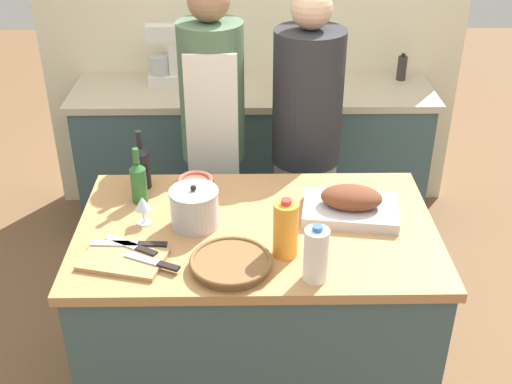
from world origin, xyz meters
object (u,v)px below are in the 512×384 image
Objects in this scene: knife_bread at (133,246)px; person_cook_guest at (306,138)px; knife_chef at (131,244)px; condiment_bottle_tall at (284,79)px; stand_mixer at (163,60)px; juice_jug at (286,229)px; knife_paring at (154,262)px; condiment_bottle_short at (402,68)px; stock_pot at (194,208)px; mixing_bowl at (195,184)px; wicker_basket at (231,263)px; wine_bottle_green at (142,165)px; cutting_board at (123,260)px; wine_bottle_dark at (139,181)px; roasting_pan at (351,205)px; milk_jug at (316,255)px; person_cook_aproned at (213,132)px; wine_glass_left at (143,205)px.

person_cook_guest reaches higher than knife_bread.
condiment_bottle_tall reaches higher than knife_chef.
stand_mixer is at bearing 123.93° from person_cook_guest.
knife_bread is 0.60× the size of stand_mixer.
stand_mixer is at bearing 109.95° from juice_jug.
knife_chef is 1.37× the size of knife_paring.
condiment_bottle_short is at bearing 51.59° from knife_chef.
stock_pot is 1.21× the size of mixing_bowl.
wicker_basket reaches higher than knife_chef.
wine_bottle_green is 1.25× the size of knife_bread.
knife_paring is at bearing -49.59° from knife_chef.
cutting_board is 0.44m from wine_bottle_dark.
mixing_bowl is 0.48m from knife_chef.
juice_jug is 1.43× the size of condiment_bottle_short.
roasting_pan is 0.25× the size of person_cook_guest.
person_cook_guest is at bearing 86.81° from milk_jug.
wine_bottle_dark reaches higher than knife_chef.
wine_glass_left is at bearing -108.80° from person_cook_aproned.
person_cook_guest is at bearing 57.31° from stock_pot.
wine_bottle_dark is (-0.23, -0.08, 0.06)m from mixing_bowl.
knife_paring is at bearing 172.30° from milk_jug.
person_cook_guest reaches higher than condiment_bottle_short.
stand_mixer is (-0.04, 1.76, 0.16)m from cutting_board.
knife_bread is at bearing -114.47° from mixing_bowl.
knife_bread is at bearing -141.59° from stock_pot.
juice_jug reaches higher than roasting_pan.
knife_bread is (-0.09, 0.10, -0.00)m from knife_paring.
juice_jug is (0.34, -0.20, 0.03)m from stock_pot.
mixing_bowl is at bearing -97.45° from person_cook_aproned.
juice_jug is (0.59, 0.04, 0.10)m from cutting_board.
stand_mixer is (-0.04, 1.33, 0.07)m from wine_bottle_dark.
condiment_bottle_tall is (0.42, 1.40, 0.02)m from stock_pot.
mixing_bowl is 1.36× the size of wine_glass_left.
milk_jug is 0.62× the size of stand_mixer.
condiment_bottle_short is (1.37, 1.72, 0.08)m from knife_chef.
person_cook_guest is (0.73, 0.94, -0.01)m from knife_chef.
cutting_board is 2.08× the size of condiment_bottle_tall.
wicker_basket is 0.38m from knife_bread.
knife_bread is at bearing -112.12° from condiment_bottle_tall.
knife_bread is at bearing -127.99° from condiment_bottle_short.
mixing_bowl is 0.73× the size of milk_jug.
condiment_bottle_tall is at bearing 80.74° from wicker_basket.
condiment_bottle_tall is 0.63m from person_cook_guest.
wine_bottle_dark is at bearing -116.20° from person_cook_aproned.
person_cook_aproned reaches higher than knife_bread.
roasting_pan is 1.67× the size of wine_bottle_dark.
milk_jug is 0.95m from wine_bottle_green.
stock_pot is 1.18× the size of condiment_bottle_short.
knife_paring is at bearing -100.40° from person_cook_aproned.
mixing_bowl is 0.60m from juice_jug.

